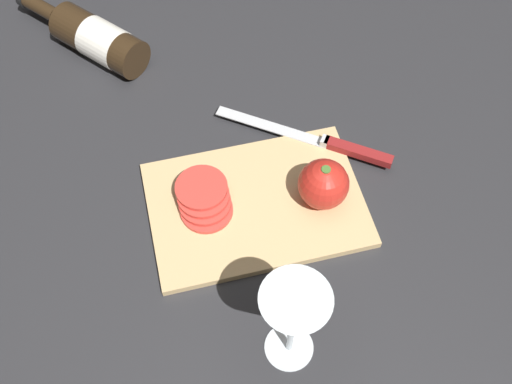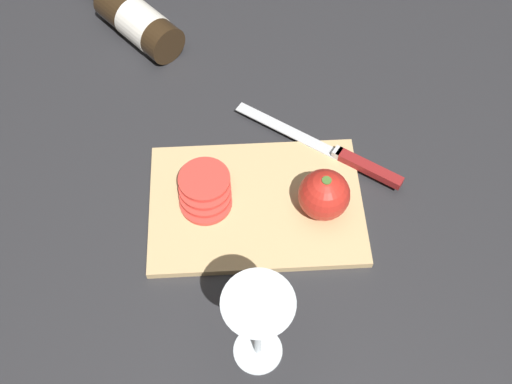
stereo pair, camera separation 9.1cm
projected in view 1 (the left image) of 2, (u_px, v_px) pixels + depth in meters
The scene contains 7 objects.
ground_plane at pixel (198, 207), 0.95m from camera, with size 3.00×3.00×0.00m, color #28282B.
cutting_board at pixel (256, 204), 0.94m from camera, with size 0.33×0.23×0.01m.
wine_bottle at pixel (95, 38), 1.10m from camera, with size 0.23×0.26×0.08m.
wine_glass at pixel (294, 316), 0.72m from camera, with size 0.09×0.09×0.17m.
whole_tomato at pixel (323, 184), 0.91m from camera, with size 0.08×0.08×0.08m.
knife at pixel (338, 146), 0.99m from camera, with size 0.26×0.20×0.01m.
tomato_slice_stack_near at pixel (204, 199), 0.93m from camera, with size 0.08×0.11×0.03m.
Camera 1 is at (-0.03, -0.50, 0.81)m, focal length 42.00 mm.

